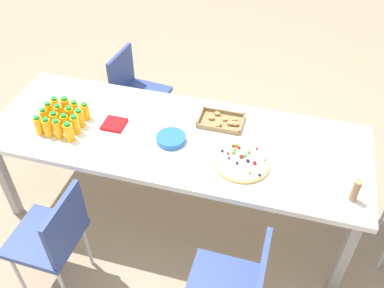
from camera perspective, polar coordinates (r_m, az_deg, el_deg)
The scene contains 26 objects.
ground_plane at distance 3.36m, azimuth -1.91°, elevation -8.64°, with size 12.00×12.00×0.00m, color gray.
party_table at distance 2.85m, azimuth -2.22°, elevation 0.29°, with size 2.54×0.89×0.76m.
chair_near_left at distance 2.71m, azimuth -18.24°, elevation -11.63°, with size 0.41×0.41×0.83m.
chair_near_right at distance 2.41m, azimuth 5.98°, elevation -18.67°, with size 0.41×0.41×0.83m.
chair_far_left at distance 3.72m, azimuth -7.72°, elevation 7.34°, with size 0.44×0.44×0.83m.
juice_bottle_0 at distance 2.97m, azimuth -20.01°, elevation 2.38°, with size 0.06×0.06×0.14m.
juice_bottle_1 at distance 2.93m, azimuth -18.95°, elevation 2.12°, with size 0.06×0.06×0.14m.
juice_bottle_2 at distance 2.89m, azimuth -17.69°, elevation 1.92°, with size 0.05×0.05×0.15m.
juice_bottle_3 at distance 2.85m, azimuth -16.31°, elevation 1.58°, with size 0.06×0.06×0.14m.
juice_bottle_4 at distance 3.01m, azimuth -19.27°, elevation 3.30°, with size 0.05×0.05×0.15m.
juice_bottle_5 at distance 2.98m, azimuth -18.02°, elevation 3.01°, with size 0.06×0.06×0.13m.
juice_bottle_6 at distance 2.94m, azimuth -16.79°, elevation 2.75°, with size 0.06×0.06×0.13m.
juice_bottle_7 at distance 2.90m, azimuth -15.50°, elevation 2.55°, with size 0.06×0.06×0.14m.
juice_bottle_8 at distance 3.06m, azimuth -18.72°, elevation 4.14°, with size 0.05×0.05×0.15m.
juice_bottle_9 at distance 3.02m, azimuth -17.53°, elevation 3.89°, with size 0.05×0.05×0.14m.
juice_bottle_10 at distance 2.98m, azimuth -16.13°, elevation 3.67°, with size 0.06×0.06×0.14m.
juice_bottle_11 at distance 2.95m, azimuth -14.94°, elevation 3.40°, with size 0.06×0.06×0.13m.
juice_bottle_12 at distance 3.11m, azimuth -17.94°, elevation 4.92°, with size 0.06×0.06×0.13m.
juice_bottle_13 at distance 3.07m, azimuth -16.68°, elevation 4.84°, with size 0.06×0.06×0.15m.
juice_bottle_14 at distance 3.04m, azimuth -15.50°, elevation 4.50°, with size 0.05×0.05×0.13m.
juice_bottle_15 at distance 3.01m, azimuth -14.22°, elevation 4.29°, with size 0.06×0.06×0.13m.
fruit_pizza at distance 2.62m, azimuth 6.80°, elevation -2.46°, with size 0.35×0.35×0.05m.
snack_tray at distance 2.91m, azimuth 4.04°, elevation 3.04°, with size 0.31×0.21×0.04m.
plate_stack at distance 2.76m, azimuth -2.86°, elevation 0.73°, with size 0.20×0.20×0.04m.
napkin_stack at distance 2.94m, azimuth -10.48°, elevation 2.67°, with size 0.15×0.15×0.02m, color red.
cardboard_tube at distance 2.53m, azimuth 21.21°, elevation -5.90°, with size 0.04×0.04×0.15m, color #9E7A56.
Camera 1 is at (0.68, -2.02, 2.59)m, focal length 39.45 mm.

